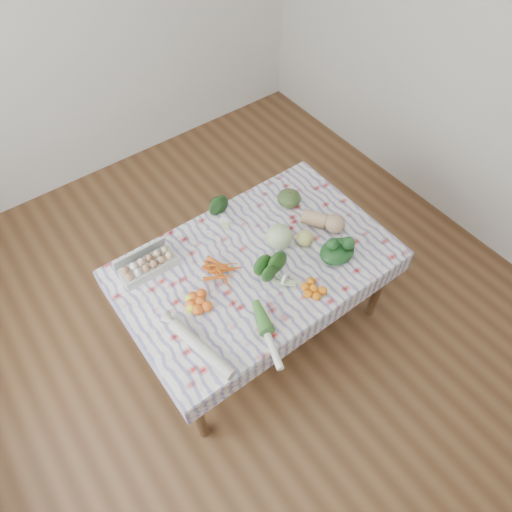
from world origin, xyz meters
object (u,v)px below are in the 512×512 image
Objects in this scene: cabbage at (279,237)px; butternut_squash at (324,220)px; kabocha_squash at (289,198)px; egg_carton at (149,266)px; dining_table at (256,270)px; grapefruit at (305,238)px.

cabbage reaches higher than butternut_squash.
butternut_squash is at bearing -80.37° from kabocha_squash.
cabbage reaches higher than egg_carton.
dining_table is at bearing -174.21° from cabbage.
grapefruit is (-0.14, -0.33, 0.00)m from kabocha_squash.
dining_table is at bearing 168.40° from grapefruit.
dining_table is 0.36m from grapefruit.
cabbage reaches higher than dining_table.
cabbage is at bearing 139.20° from butternut_squash.
kabocha_squash is (1.02, -0.06, 0.01)m from egg_carton.
egg_carton is at bearing 155.92° from grapefruit.
kabocha_squash is 0.29m from butternut_squash.
butternut_squash reaches higher than grapefruit.
cabbage is 1.53× the size of grapefruit.
cabbage is at bearing -138.72° from kabocha_squash.
grapefruit reaches higher than egg_carton.
cabbage is 0.16m from grapefruit.
kabocha_squash is 0.36m from grapefruit.
egg_carton is (-0.55, 0.33, 0.13)m from dining_table.
kabocha_squash is at bearing -3.13° from egg_carton.
butternut_squash is 0.20m from grapefruit.
kabocha_squash is 1.49× the size of grapefruit.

